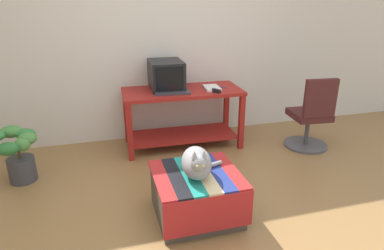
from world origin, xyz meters
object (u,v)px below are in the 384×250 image
object	(u,v)px
book	(212,88)
stapler	(216,91)
office_chair	(311,118)
potted_plant	(19,154)
keyboard	(172,93)
ottoman_with_blanket	(197,195)
desk	(182,108)
tv_monitor	(166,75)
cat	(197,163)

from	to	relation	value
book	stapler	xyz separation A→B (m)	(-0.00, -0.16, 0.01)
book	office_chair	size ratio (longest dim) A/B	0.30
stapler	potted_plant	bearing A→B (deg)	155.15
keyboard	ottoman_with_blanket	bearing A→B (deg)	-89.01
desk	book	size ratio (longest dim) A/B	5.34
desk	potted_plant	world-z (taller)	desk
stapler	book	bearing A→B (deg)	59.46
desk	stapler	size ratio (longest dim) A/B	12.82
ottoman_with_blanket	office_chair	world-z (taller)	office_chair
desk	stapler	world-z (taller)	stapler
desk	stapler	distance (m)	0.48
book	ottoman_with_blanket	xyz separation A→B (m)	(-0.59, -1.39, -0.52)
tv_monitor	keyboard	world-z (taller)	tv_monitor
cat	office_chair	distance (m)	1.98
potted_plant	stapler	distance (m)	2.17
cat	office_chair	size ratio (longest dim) A/B	0.46
cat	office_chair	world-z (taller)	office_chair
keyboard	office_chair	size ratio (longest dim) A/B	0.45
desk	keyboard	world-z (taller)	keyboard
potted_plant	keyboard	bearing A→B (deg)	9.86
tv_monitor	ottoman_with_blanket	xyz separation A→B (m)	(-0.08, -1.55, -0.67)
tv_monitor	cat	world-z (taller)	tv_monitor
keyboard	cat	xyz separation A→B (m)	(-0.11, -1.35, -0.20)
book	stapler	size ratio (longest dim) A/B	2.40
tv_monitor	ottoman_with_blanket	bearing A→B (deg)	-91.35
cat	potted_plant	distance (m)	1.86
desk	tv_monitor	xyz separation A→B (m)	(-0.17, 0.11, 0.39)
keyboard	stapler	bearing A→B (deg)	-4.26
cat	tv_monitor	bearing A→B (deg)	95.12
desk	tv_monitor	size ratio (longest dim) A/B	2.87
cat	office_chair	bearing A→B (deg)	38.24
desk	tv_monitor	world-z (taller)	tv_monitor
ottoman_with_blanket	potted_plant	xyz separation A→B (m)	(-1.52, 1.03, 0.09)
book	cat	bearing A→B (deg)	-108.72
cat	stapler	xyz separation A→B (m)	(0.61, 1.27, 0.21)
desk	ottoman_with_blanket	world-z (taller)	desk
tv_monitor	book	world-z (taller)	tv_monitor
book	cat	xyz separation A→B (m)	(-0.61, -1.43, -0.20)
tv_monitor	cat	xyz separation A→B (m)	(-0.09, -1.59, -0.35)
potted_plant	stapler	size ratio (longest dim) A/B	5.08
potted_plant	stapler	world-z (taller)	stapler
tv_monitor	stapler	distance (m)	0.63
office_chair	keyboard	bearing A→B (deg)	-7.78
keyboard	cat	world-z (taller)	keyboard
desk	stapler	bearing A→B (deg)	-30.51
tv_monitor	stapler	size ratio (longest dim) A/B	4.47
book	cat	size ratio (longest dim) A/B	0.64
tv_monitor	keyboard	bearing A→B (deg)	-84.02
cat	ottoman_with_blanket	bearing A→B (deg)	82.77
desk	book	xyz separation A→B (m)	(0.35, -0.06, 0.24)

